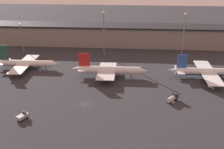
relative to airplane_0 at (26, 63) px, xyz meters
The scene contains 10 objects.
ground 58.60m from the airplane_0, 44.55° to the right, with size 600.00×600.00×0.00m, color #2D2D33.
terminal_building 68.55m from the airplane_0, 52.45° to the left, with size 175.74×20.10×15.21m.
airplane_0 is the anchor object (origin of this frame).
airplane_1 50.62m from the airplane_0, ahead, with size 41.80×26.38×13.27m.
airplane_2 104.90m from the airplane_0, ahead, with size 46.78×36.99×12.94m.
service_vehicle_0 58.75m from the airplane_0, 71.07° to the right, with size 4.24×5.41×2.81m.
service_vehicle_1 88.38m from the airplane_0, 23.60° to the right, with size 5.92×6.77×3.32m.
lamp_post_0 33.54m from the airplane_0, 113.51° to the left, with size 1.80×1.80×20.42m.
lamp_post_1 54.18m from the airplane_0, 34.31° to the left, with size 1.80×1.80×29.39m.
lamp_post_2 100.24m from the airplane_0, 17.22° to the left, with size 1.80×1.80×29.24m.
Camera 1 is at (20.94, -109.20, 59.33)m, focal length 45.00 mm.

